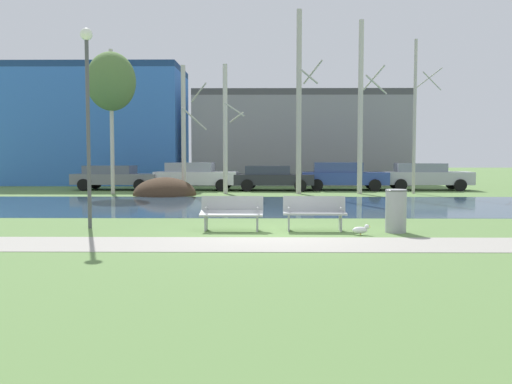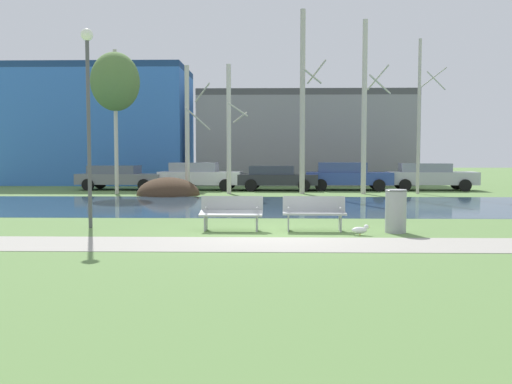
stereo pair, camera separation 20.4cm
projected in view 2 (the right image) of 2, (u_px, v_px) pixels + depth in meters
ground_plane at (272, 201)px, 23.87m from camera, size 120.00×120.00×0.00m
paved_path_strip at (273, 244)px, 12.29m from camera, size 60.00×2.02×0.01m
river_band at (272, 205)px, 21.70m from camera, size 80.00×8.78×0.01m
soil_mound at (168, 195)px, 27.24m from camera, size 3.00×2.90×1.71m
bench_left at (231, 212)px, 14.54m from camera, size 1.61×0.60×0.87m
bench_right at (314, 212)px, 14.49m from camera, size 1.61×0.60×0.87m
trash_bin at (396, 210)px, 14.14m from camera, size 0.54×0.54×1.08m
seagull at (360, 230)px, 13.69m from camera, size 0.44×0.17×0.26m
streetlamp at (88, 95)px, 14.87m from camera, size 0.32×0.32×5.21m
birch_far_left at (115, 82)px, 27.74m from camera, size 2.38×2.38×7.03m
birch_left at (188, 128)px, 27.99m from camera, size 1.29×2.31×6.28m
birch_center_left at (229, 128)px, 28.07m from camera, size 1.08×1.87×6.36m
birch_center at (303, 101)px, 27.91m from camera, size 1.29×2.06×8.99m
birch_center_right at (365, 106)px, 27.79m from camera, size 1.40×2.42×8.47m
birch_right at (420, 115)px, 27.96m from camera, size 1.36×2.52×7.58m
parked_van_nearest_grey at (119, 177)px, 31.21m from camera, size 4.74×2.25×1.34m
parked_sedan_second_white at (199, 176)px, 30.97m from camera, size 4.55×2.16×1.50m
parked_hatch_third_dark at (277, 177)px, 30.67m from camera, size 4.33×2.30×1.33m
parked_wagon_fourth_blue at (347, 176)px, 30.91m from camera, size 4.71×2.31×1.51m
parked_suv_fifth_silver at (430, 176)px, 30.82m from camera, size 4.78×2.16×1.46m
building_blue_store at (95, 126)px, 37.78m from camera, size 12.23×6.25×7.64m
building_grey_warehouse at (305, 139)px, 37.97m from camera, size 13.74×6.26×5.98m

